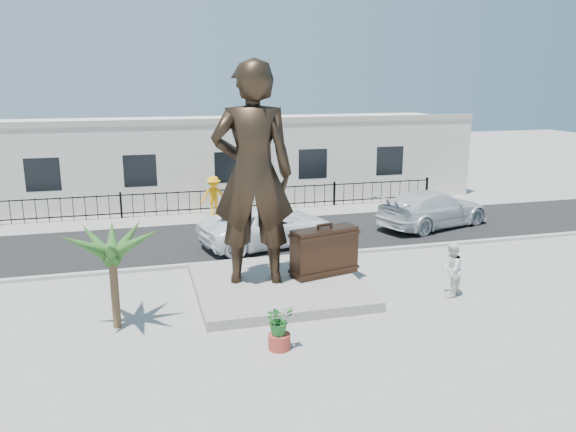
% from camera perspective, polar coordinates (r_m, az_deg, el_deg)
% --- Properties ---
extents(ground, '(100.00, 100.00, 0.00)m').
position_cam_1_polar(ground, '(17.05, 1.78, -9.08)').
color(ground, '#9E9991').
rests_on(ground, ground).
extents(street, '(40.00, 7.00, 0.01)m').
position_cam_1_polar(street, '(24.40, -3.69, -2.03)').
color(street, black).
rests_on(street, ground).
extents(curb, '(40.00, 0.25, 0.12)m').
position_cam_1_polar(curb, '(21.11, -1.78, -4.37)').
color(curb, '#A5A399').
rests_on(curb, ground).
extents(far_sidewalk, '(40.00, 2.50, 0.02)m').
position_cam_1_polar(far_sidewalk, '(28.20, -5.32, 0.11)').
color(far_sidewalk, '#9E9991').
rests_on(far_sidewalk, ground).
extents(plinth, '(5.20, 5.20, 0.30)m').
position_cam_1_polar(plinth, '(18.21, -1.12, -7.04)').
color(plinth, gray).
rests_on(plinth, ground).
extents(fence, '(22.00, 0.10, 1.20)m').
position_cam_1_polar(fence, '(28.84, -5.62, 1.61)').
color(fence, black).
rests_on(fence, ground).
extents(building, '(28.00, 7.00, 4.40)m').
position_cam_1_polar(building, '(32.66, -6.94, 5.84)').
color(building, silver).
rests_on(building, ground).
extents(statue, '(2.80, 2.12, 6.91)m').
position_cam_1_polar(statue, '(17.36, -3.60, 4.24)').
color(statue, black).
rests_on(statue, plinth).
extents(suitcase, '(2.34, 1.24, 1.58)m').
position_cam_1_polar(suitcase, '(18.55, 3.71, -3.62)').
color(suitcase, black).
rests_on(suitcase, plinth).
extents(tourist, '(1.06, 1.04, 1.73)m').
position_cam_1_polar(tourist, '(18.18, 16.22, -5.26)').
color(tourist, white).
rests_on(tourist, ground).
extents(car_white, '(6.12, 3.83, 1.58)m').
position_cam_1_polar(car_white, '(22.81, -1.92, -1.05)').
color(car_white, white).
rests_on(car_white, street).
extents(car_silver, '(6.16, 3.97, 1.66)m').
position_cam_1_polar(car_silver, '(26.58, 14.53, 0.72)').
color(car_silver, silver).
rests_on(car_silver, street).
extents(worker, '(1.29, 0.76, 1.97)m').
position_cam_1_polar(worker, '(28.03, -7.55, 2.05)').
color(worker, '#FEA30D').
rests_on(worker, far_sidewalk).
extents(palm_tree, '(1.80, 1.80, 3.20)m').
position_cam_1_polar(palm_tree, '(16.35, -16.93, -10.74)').
color(palm_tree, '#244C1B').
rests_on(palm_tree, ground).
extents(planter, '(0.56, 0.56, 0.40)m').
position_cam_1_polar(planter, '(14.43, -0.89, -12.62)').
color(planter, '#A5372B').
rests_on(planter, ground).
extents(shrub, '(0.82, 0.74, 0.79)m').
position_cam_1_polar(shrub, '(14.18, -0.90, -10.47)').
color(shrub, '#216725').
rests_on(shrub, planter).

